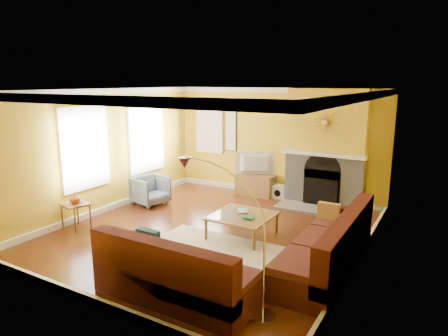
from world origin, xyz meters
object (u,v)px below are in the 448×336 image
Objects in this scene: sectional_sofa at (251,237)px; coffee_table at (242,225)px; media_console at (255,185)px; arc_lamp at (226,238)px; side_table at (76,216)px; armchair at (150,190)px.

coffee_table is (-0.64, 0.94, -0.24)m from sectional_sofa.
coffee_table is 1.12× the size of media_console.
media_console is at bearing 114.64° from sectional_sofa.
media_console is 0.51× the size of arc_lamp.
sectional_sofa is 7.30× the size of side_table.
sectional_sofa is 1.44m from arc_lamp.
arc_lamp is at bearing -13.97° from side_table.
media_console reaches higher than side_table.
coffee_table is 2.14× the size of side_table.
arc_lamp is (1.94, -4.88, 0.69)m from media_console.
sectional_sofa is at bearing -65.36° from media_console.
arc_lamp is (0.31, -1.31, 0.50)m from sectional_sofa.
side_table reaches higher than coffee_table.
coffee_table is at bearing 124.21° from sectional_sofa.
arc_lamp is (3.75, -2.95, 0.62)m from armchair.
side_table is (-2.04, -3.89, -0.01)m from media_console.
armchair is at bearing 141.83° from arc_lamp.
media_console is at bearing 111.72° from arc_lamp.
side_table is at bearing -174.42° from armchair.
sectional_sofa reaches higher than side_table.
arc_lamp is at bearing -76.82° from sectional_sofa.
coffee_table is 3.29m from side_table.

